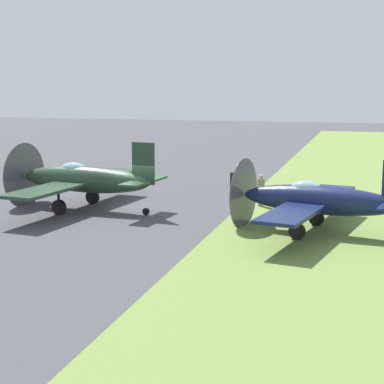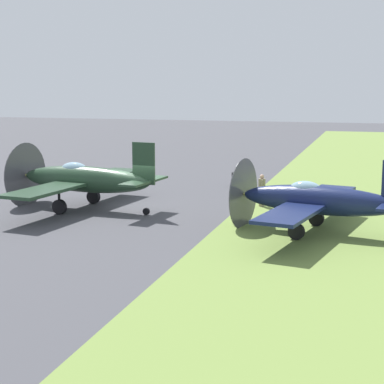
# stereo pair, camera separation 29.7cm
# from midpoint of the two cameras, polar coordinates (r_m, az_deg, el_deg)

# --- Properties ---
(ground_plane) EXTENTS (160.00, 160.00, 0.00)m
(ground_plane) POSITION_cam_midpoint_polar(r_m,az_deg,el_deg) (33.22, -4.78, -1.74)
(ground_plane) COLOR #424247
(grass_verge) EXTENTS (120.00, 11.00, 0.01)m
(grass_verge) POSITION_cam_midpoint_polar(r_m,az_deg,el_deg) (31.23, 12.92, -2.69)
(grass_verge) COLOR olive
(grass_verge) RESTS_ON ground
(airplane_lead) EXTENTS (10.78, 8.56, 3.82)m
(airplane_lead) POSITION_cam_midpoint_polar(r_m,az_deg,el_deg) (33.92, -10.01, 1.12)
(airplane_lead) COLOR #233D28
(airplane_lead) RESTS_ON ground
(airplane_wingman) EXTENTS (10.07, 8.03, 3.56)m
(airplane_wingman) POSITION_cam_midpoint_polar(r_m,az_deg,el_deg) (28.61, 10.66, -0.69)
(airplane_wingman) COLOR #141E47
(airplane_wingman) RESTS_ON ground
(ground_crew_chief) EXTENTS (0.62, 0.38, 1.73)m
(ground_crew_chief) POSITION_cam_midpoint_polar(r_m,az_deg,el_deg) (34.60, 5.91, 0.23)
(ground_crew_chief) COLOR #847A5B
(ground_crew_chief) RESTS_ON ground
(fuel_drum) EXTENTS (0.60, 0.60, 0.90)m
(fuel_drum) POSITION_cam_midpoint_polar(r_m,az_deg,el_deg) (41.20, 3.60, 1.13)
(fuel_drum) COLOR black
(fuel_drum) RESTS_ON ground
(runway_marker_cone) EXTENTS (0.36, 0.36, 0.44)m
(runway_marker_cone) POSITION_cam_midpoint_polar(r_m,az_deg,el_deg) (37.70, 5.33, -0.05)
(runway_marker_cone) COLOR orange
(runway_marker_cone) RESTS_ON ground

